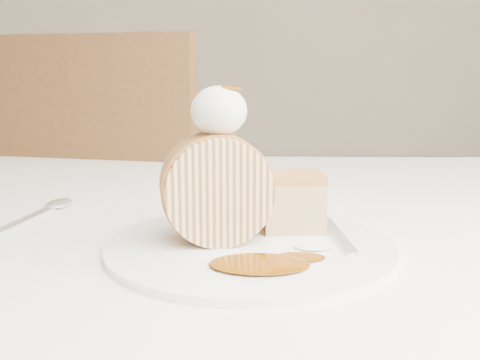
{
  "coord_description": "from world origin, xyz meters",
  "views": [
    {
      "loc": [
        0.06,
        -0.52,
        0.92
      ],
      "look_at": [
        0.04,
        0.01,
        0.82
      ],
      "focal_mm": 40.0,
      "sensor_mm": 36.0,
      "label": 1
    }
  ],
  "objects": [
    {
      "name": "plate",
      "position": [
        0.05,
        -0.0,
        0.75
      ],
      "size": [
        0.31,
        0.31,
        0.01
      ],
      "primitive_type": "cylinder",
      "rotation": [
        0.0,
        0.0,
        0.07
      ],
      "color": "white",
      "rests_on": "table"
    },
    {
      "name": "whipped_cream",
      "position": [
        0.02,
        0.0,
        0.89
      ],
      "size": [
        0.05,
        0.05,
        0.05
      ],
      "primitive_type": "ellipsoid",
      "color": "white",
      "rests_on": "roulade_slice"
    },
    {
      "name": "table",
      "position": [
        0.0,
        0.2,
        0.66
      ],
      "size": [
        1.4,
        0.9,
        0.75
      ],
      "color": "white",
      "rests_on": "ground"
    },
    {
      "name": "caramel_pool",
      "position": [
        0.06,
        -0.07,
        0.76
      ],
      "size": [
        0.09,
        0.06,
        0.0
      ],
      "primitive_type": null,
      "rotation": [
        0.0,
        0.0,
        0.07
      ],
      "color": "#673204",
      "rests_on": "plate"
    },
    {
      "name": "cake_chunk",
      "position": [
        0.1,
        0.05,
        0.78
      ],
      "size": [
        0.07,
        0.06,
        0.05
      ],
      "primitive_type": "cube",
      "rotation": [
        0.0,
        0.0,
        0.07
      ],
      "color": "#BC7B47",
      "rests_on": "plate"
    },
    {
      "name": "roulade_slice",
      "position": [
        0.02,
        0.0,
        0.81
      ],
      "size": [
        0.12,
        0.08,
        0.11
      ],
      "primitive_type": "cylinder",
      "rotation": [
        1.57,
        0.0,
        0.2
      ],
      "color": "beige",
      "rests_on": "plate"
    },
    {
      "name": "fork",
      "position": [
        0.14,
        0.01,
        0.76
      ],
      "size": [
        0.04,
        0.17,
        0.0
      ],
      "primitive_type": "cube",
      "rotation": [
        0.0,
        0.0,
        0.07
      ],
      "color": "silver",
      "rests_on": "plate"
    },
    {
      "name": "spoon",
      "position": [
        -0.21,
        0.08,
        0.75
      ],
      "size": [
        0.06,
        0.18,
        0.0
      ],
      "primitive_type": "cube",
      "rotation": [
        0.0,
        0.0,
        -0.16
      ],
      "color": "silver",
      "rests_on": "table"
    },
    {
      "name": "caramel_drizzle",
      "position": [
        0.03,
        0.0,
        0.91
      ],
      "size": [
        0.03,
        0.02,
        0.01
      ],
      "primitive_type": "ellipsoid",
      "color": "#673204",
      "rests_on": "whipped_cream"
    },
    {
      "name": "chair_far",
      "position": [
        -0.27,
        0.73,
        0.58
      ],
      "size": [
        0.56,
        0.56,
        1.01
      ],
      "rotation": [
        0.0,
        0.0,
        2.93
      ],
      "color": "brown",
      "rests_on": "ground"
    }
  ]
}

